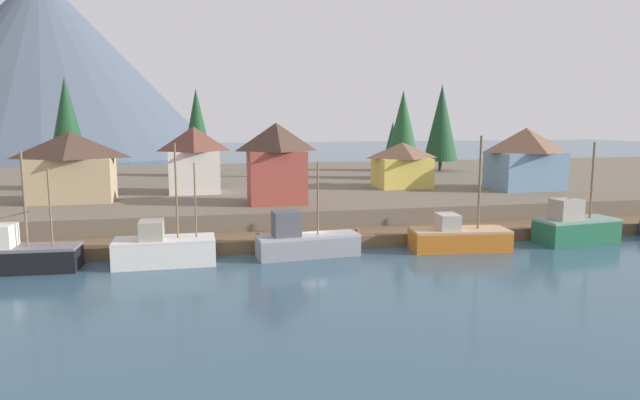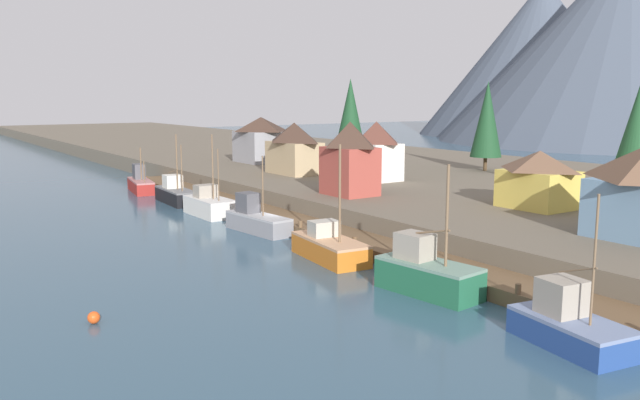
% 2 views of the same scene
% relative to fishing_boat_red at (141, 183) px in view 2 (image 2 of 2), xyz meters
% --- Properties ---
extents(ground_plane, '(400.00, 400.00, 1.00)m').
position_rel_fishing_boat_red_xyz_m(ground_plane, '(32.34, 21.94, -1.66)').
color(ground_plane, '#335166').
extents(dock, '(80.00, 4.00, 1.60)m').
position_rel_fishing_boat_red_xyz_m(dock, '(32.34, 3.92, -0.66)').
color(dock, brown).
rests_on(dock, ground_plane).
extents(shoreline_bank, '(400.00, 56.00, 2.50)m').
position_rel_fishing_boat_red_xyz_m(shoreline_bank, '(32.34, 33.94, 0.09)').
color(shoreline_bank, '#665B4C').
rests_on(shoreline_bank, ground_plane).
extents(mountain_west_peak, '(78.33, 78.33, 50.37)m').
position_rel_fishing_boat_red_xyz_m(mountain_west_peak, '(-55.26, 155.60, 24.02)').
color(mountain_west_peak, '#475160').
rests_on(mountain_west_peak, ground_plane).
extents(mountain_central_peak, '(101.75, 101.75, 54.21)m').
position_rel_fishing_boat_red_xyz_m(mountain_central_peak, '(-20.37, 146.57, 25.94)').
color(mountain_central_peak, '#475160').
rests_on(mountain_central_peak, ground_plane).
extents(fishing_boat_red, '(8.46, 3.68, 6.00)m').
position_rel_fishing_boat_red_xyz_m(fishing_boat_red, '(0.00, 0.00, 0.00)').
color(fishing_boat_red, maroon).
rests_on(fishing_boat_red, ground_plane).
extents(fishing_boat_black, '(8.28, 2.97, 8.25)m').
position_rel_fishing_boat_red_xyz_m(fishing_boat_black, '(11.40, 0.33, -0.03)').
color(fishing_boat_black, black).
rests_on(fishing_boat_black, ground_plane).
extents(fishing_boat_white, '(7.12, 3.16, 8.73)m').
position_rel_fishing_boat_red_xyz_m(fishing_boat_white, '(21.28, 0.20, -0.02)').
color(fishing_boat_white, silver).
rests_on(fishing_boat_white, ground_plane).
extents(fishing_boat_grey, '(7.98, 3.06, 7.26)m').
position_rel_fishing_boat_red_xyz_m(fishing_boat_grey, '(31.65, 0.26, -0.02)').
color(fishing_boat_grey, gray).
rests_on(fishing_boat_grey, ground_plane).
extents(fishing_boat_orange, '(8.03, 3.89, 9.12)m').
position_rel_fishing_boat_red_xyz_m(fishing_boat_orange, '(44.12, -0.16, -0.14)').
color(fishing_boat_orange, '#CC6B1E').
rests_on(fishing_boat_orange, ground_plane).
extents(fishing_boat_green, '(7.22, 3.63, 8.51)m').
position_rel_fishing_boat_red_xyz_m(fishing_boat_green, '(54.83, -0.05, 0.19)').
color(fishing_boat_green, '#1E5B3D').
rests_on(fishing_boat_green, ground_plane).
extents(fishing_boat_blue, '(6.63, 4.04, 8.02)m').
position_rel_fishing_boat_red_xyz_m(fishing_boat_blue, '(65.47, -0.23, -0.05)').
color(fishing_boat_blue, navy).
rests_on(fishing_boat_blue, ground_plane).
extents(house_white, '(5.56, 4.75, 7.16)m').
position_rel_fishing_boat_red_xyz_m(house_white, '(23.56, 21.24, 5.00)').
color(house_white, silver).
rests_on(house_white, shoreline_bank).
extents(house_yellow, '(6.31, 5.35, 5.26)m').
position_rel_fishing_boat_red_xyz_m(house_yellow, '(47.25, 21.05, 4.03)').
color(house_yellow, gold).
rests_on(house_yellow, shoreline_bank).
extents(house_grey, '(7.70, 6.70, 6.99)m').
position_rel_fishing_boat_red_xyz_m(house_grey, '(-3.98, 20.76, 4.91)').
color(house_grey, gray).
rests_on(house_grey, shoreline_bank).
extents(house_red, '(5.52, 4.37, 7.59)m').
position_rel_fishing_boat_red_xyz_m(house_red, '(31.15, 11.56, 5.22)').
color(house_red, '#9E4238').
rests_on(house_red, shoreline_bank).
extents(house_tan, '(7.98, 4.84, 6.74)m').
position_rel_fishing_boat_red_xyz_m(house_tan, '(12.04, 16.78, 4.79)').
color(house_tan, tan).
rests_on(house_tan, shoreline_bank).
extents(conifer_near_left, '(5.01, 5.01, 11.77)m').
position_rel_fishing_boat_red_xyz_m(conifer_near_left, '(50.89, 30.58, 7.86)').
color(conifer_near_left, '#4C3823').
rests_on(conifer_near_left, shoreline_bank).
extents(conifer_near_right, '(4.27, 4.27, 12.22)m').
position_rel_fishing_boat_red_xyz_m(conifer_near_right, '(23.98, 40.31, 8.40)').
color(conifer_near_right, '#4C3823').
rests_on(conifer_near_right, shoreline_bank).
extents(conifer_mid_left, '(4.66, 4.66, 12.67)m').
position_rel_fishing_boat_red_xyz_m(conifer_mid_left, '(9.60, 27.83, 8.62)').
color(conifer_mid_left, '#4C3823').
rests_on(conifer_mid_left, shoreline_bank).
extents(channel_buoy, '(0.70, 0.70, 0.70)m').
position_rel_fishing_boat_red_xyz_m(channel_buoy, '(48.45, -19.42, -0.81)').
color(channel_buoy, '#E04C19').
rests_on(channel_buoy, ground_plane).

